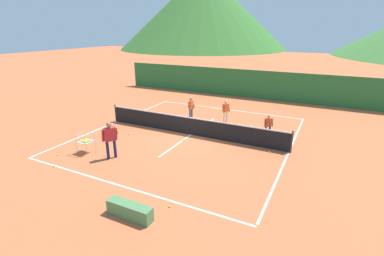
# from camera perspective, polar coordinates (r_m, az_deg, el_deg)

# --- Properties ---
(ground_plane) EXTENTS (120.00, 120.00, 0.00)m
(ground_plane) POSITION_cam_1_polar(r_m,az_deg,el_deg) (15.11, -0.24, -1.35)
(ground_plane) COLOR #BC6038
(line_baseline_near) EXTENTS (10.11, 0.08, 0.01)m
(line_baseline_near) POSITION_cam_1_polar(r_m,az_deg,el_deg) (10.78, -14.59, -11.11)
(line_baseline_near) COLOR white
(line_baseline_near) RESTS_ON ground
(line_baseline_far) EXTENTS (10.11, 0.08, 0.01)m
(line_baseline_far) POSITION_cam_1_polar(r_m,az_deg,el_deg) (19.98, 7.04, 3.75)
(line_baseline_far) COLOR white
(line_baseline_far) RESTS_ON ground
(line_sideline_west) EXTENTS (0.08, 11.34, 0.01)m
(line_sideline_west) POSITION_cam_1_polar(r_m,az_deg,el_deg) (17.85, -14.86, 1.31)
(line_sideline_west) COLOR white
(line_sideline_west) RESTS_ON ground
(line_sideline_east) EXTENTS (0.08, 11.34, 0.01)m
(line_sideline_east) POSITION_cam_1_polar(r_m,az_deg,el_deg) (13.75, 18.97, -4.65)
(line_sideline_east) COLOR white
(line_sideline_east) RESTS_ON ground
(line_service_center) EXTENTS (0.08, 6.33, 0.01)m
(line_service_center) POSITION_cam_1_polar(r_m,az_deg,el_deg) (15.11, -0.24, -1.34)
(line_service_center) COLOR white
(line_service_center) RESTS_ON ground
(tennis_net) EXTENTS (10.34, 0.08, 1.05)m
(tennis_net) POSITION_cam_1_polar(r_m,az_deg,el_deg) (14.94, -0.24, 0.44)
(tennis_net) COLOR #333338
(tennis_net) RESTS_ON ground
(instructor) EXTENTS (0.56, 0.83, 1.67)m
(instructor) POSITION_cam_1_polar(r_m,az_deg,el_deg) (12.57, -16.23, -1.70)
(instructor) COLOR #191E4C
(instructor) RESTS_ON ground
(student_0) EXTENTS (0.40, 0.64, 1.32)m
(student_0) POSITION_cam_1_polar(r_m,az_deg,el_deg) (17.64, -0.19, 4.46)
(student_0) COLOR navy
(student_0) RESTS_ON ground
(student_1) EXTENTS (0.39, 0.54, 1.36)m
(student_1) POSITION_cam_1_polar(r_m,az_deg,el_deg) (17.00, 6.84, 3.79)
(student_1) COLOR silver
(student_1) RESTS_ON ground
(student_2) EXTENTS (0.47, 0.64, 1.20)m
(student_2) POSITION_cam_1_polar(r_m,az_deg,el_deg) (15.12, 15.18, 0.87)
(student_2) COLOR black
(student_2) RESTS_ON ground
(ball_cart) EXTENTS (0.58, 0.58, 0.90)m
(ball_cart) POSITION_cam_1_polar(r_m,az_deg,el_deg) (13.64, -20.71, -2.43)
(ball_cart) COLOR #B7B7BC
(ball_cart) RESTS_ON ground
(tennis_ball_0) EXTENTS (0.07, 0.07, 0.07)m
(tennis_ball_0) POSITION_cam_1_polar(r_m,az_deg,el_deg) (15.49, -12.60, -1.18)
(tennis_ball_0) COLOR yellow
(tennis_ball_0) RESTS_ON ground
(tennis_ball_1) EXTENTS (0.07, 0.07, 0.07)m
(tennis_ball_1) POSITION_cam_1_polar(r_m,az_deg,el_deg) (13.01, -26.18, -6.91)
(tennis_ball_1) COLOR yellow
(tennis_ball_1) RESTS_ON ground
(tennis_ball_2) EXTENTS (0.07, 0.07, 0.07)m
(tennis_ball_2) POSITION_cam_1_polar(r_m,az_deg,el_deg) (14.06, -25.52, -4.87)
(tennis_ball_2) COLOR yellow
(tennis_ball_2) RESTS_ON ground
(tennis_ball_3) EXTENTS (0.07, 0.07, 0.07)m
(tennis_ball_3) POSITION_cam_1_polar(r_m,az_deg,el_deg) (9.34, -4.55, -15.50)
(tennis_ball_3) COLOR yellow
(tennis_ball_3) RESTS_ON ground
(tennis_ball_4) EXTENTS (0.07, 0.07, 0.07)m
(tennis_ball_4) POSITION_cam_1_polar(r_m,az_deg,el_deg) (13.42, 15.48, -4.73)
(tennis_ball_4) COLOR yellow
(tennis_ball_4) RESTS_ON ground
(tennis_ball_5) EXTENTS (0.07, 0.07, 0.07)m
(tennis_ball_5) POSITION_cam_1_polar(r_m,az_deg,el_deg) (14.34, -1.66, -2.38)
(tennis_ball_5) COLOR yellow
(tennis_ball_5) RESTS_ON ground
(windscreen_fence) EXTENTS (22.25, 0.08, 2.26)m
(windscreen_fence) POSITION_cam_1_polar(r_m,az_deg,el_deg) (23.65, 10.71, 8.82)
(windscreen_fence) COLOR #286B33
(windscreen_fence) RESTS_ON ground
(courtside_bench) EXTENTS (1.50, 0.36, 0.46)m
(courtside_bench) POSITION_cam_1_polar(r_m,az_deg,el_deg) (8.99, -12.49, -15.99)
(courtside_bench) COLOR #4C7F4C
(courtside_bench) RESTS_ON ground
(hill_0) EXTENTS (44.66, 44.66, 19.90)m
(hill_0) POSITION_cam_1_polar(r_m,az_deg,el_deg) (81.52, 2.26, 22.72)
(hill_0) COLOR #38702D
(hill_0) RESTS_ON ground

